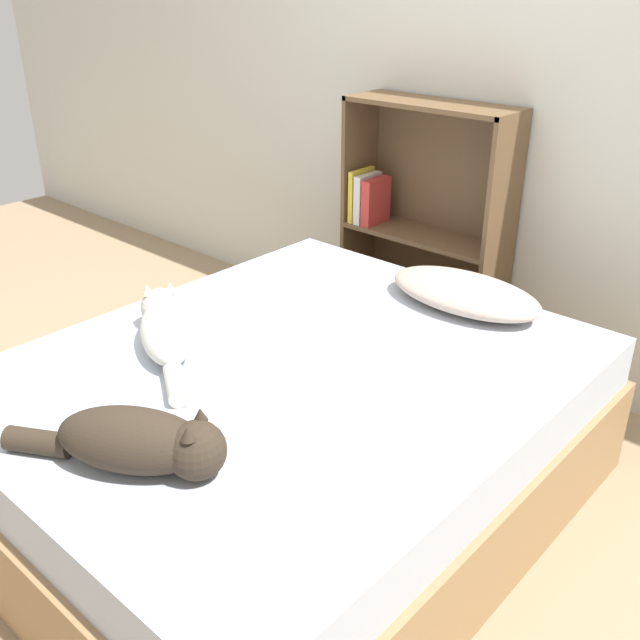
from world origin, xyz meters
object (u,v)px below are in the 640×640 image
at_px(bed, 292,434).
at_px(bookshelf, 425,229).
at_px(pillow, 465,293).
at_px(cat_dark, 142,442).
at_px(cat_light, 165,329).

relative_size(bed, bookshelf, 1.60).
bearing_deg(pillow, cat_dark, -93.47).
xyz_separation_m(bed, pillow, (0.17, 0.73, 0.32)).
xyz_separation_m(cat_dark, bookshelf, (-0.41, 1.81, -0.02)).
bearing_deg(cat_light, pillow, -89.65).
bearing_deg(bed, cat_light, -154.67).
distance_m(bed, cat_light, 0.53).
distance_m(pillow, cat_light, 1.07).
height_order(cat_light, cat_dark, cat_dark).
bearing_deg(pillow, bookshelf, 136.31).
bearing_deg(pillow, cat_light, -121.56).
bearing_deg(cat_dark, cat_light, 108.65).
bearing_deg(bookshelf, cat_dark, -77.10).
relative_size(cat_dark, bookshelf, 0.47).
bearing_deg(bookshelf, bed, -74.99).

